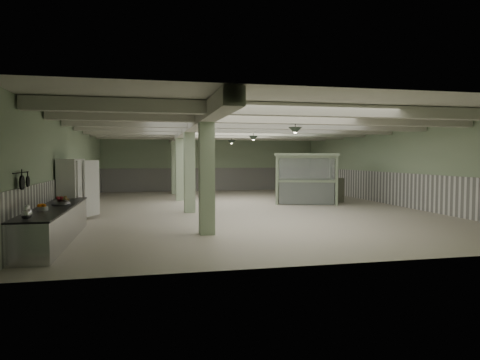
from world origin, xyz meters
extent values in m
plane|color=beige|center=(0.00, 0.00, 0.00)|extent=(20.00, 20.00, 0.00)
cube|color=silver|center=(0.00, 0.00, 3.60)|extent=(14.00, 20.00, 0.02)
cube|color=#9FB591|center=(0.00, 10.00, 1.80)|extent=(14.00, 0.02, 3.60)
cube|color=#9FB591|center=(0.00, -10.00, 1.80)|extent=(14.00, 0.02, 3.60)
cube|color=#9FB591|center=(-7.00, 0.00, 1.80)|extent=(0.02, 20.00, 3.60)
cube|color=#9FB591|center=(7.00, 0.00, 1.80)|extent=(0.02, 20.00, 3.60)
cube|color=white|center=(-6.97, 0.00, 0.75)|extent=(0.05, 19.90, 1.50)
cube|color=white|center=(6.97, 0.00, 0.75)|extent=(0.05, 19.90, 1.50)
cube|color=white|center=(0.00, 9.97, 0.75)|extent=(13.90, 0.05, 1.50)
cube|color=beige|center=(-2.50, 0.00, 3.38)|extent=(0.45, 19.90, 0.40)
cube|color=beige|center=(0.00, -7.50, 3.42)|extent=(13.90, 0.35, 0.32)
cube|color=beige|center=(0.00, -5.00, 3.42)|extent=(13.90, 0.35, 0.32)
cube|color=beige|center=(0.00, -2.50, 3.42)|extent=(13.90, 0.35, 0.32)
cube|color=beige|center=(0.00, 0.00, 3.42)|extent=(13.90, 0.35, 0.32)
cube|color=beige|center=(0.00, 2.50, 3.42)|extent=(13.90, 0.35, 0.32)
cube|color=beige|center=(0.00, 5.00, 3.42)|extent=(13.90, 0.35, 0.32)
cube|color=beige|center=(0.00, 7.50, 3.42)|extent=(13.90, 0.35, 0.32)
cube|color=#B0C8A1|center=(-2.50, -6.00, 1.80)|extent=(0.42, 0.42, 3.60)
cube|color=#B0C8A1|center=(-2.50, -1.00, 1.80)|extent=(0.42, 0.42, 3.60)
cube|color=#B0C8A1|center=(-2.50, 4.00, 1.80)|extent=(0.42, 0.42, 3.60)
cube|color=#B0C8A1|center=(-2.50, 8.00, 1.80)|extent=(0.42, 0.42, 3.60)
cylinder|color=black|center=(-6.93, -7.60, 1.85)|extent=(0.02, 1.20, 0.02)
cone|color=#29372C|center=(0.50, -5.00, 3.05)|extent=(0.44, 0.44, 0.22)
cone|color=#29372C|center=(0.50, 0.50, 3.05)|extent=(0.44, 0.44, 0.22)
cone|color=#29372C|center=(0.50, 5.50, 3.05)|extent=(0.44, 0.44, 0.22)
cube|color=silver|center=(-6.54, -6.24, 0.44)|extent=(0.91, 5.41, 0.88)
cube|color=black|center=(-6.54, -6.24, 0.89)|extent=(0.95, 5.45, 0.04)
cylinder|color=#B2B2B7|center=(-6.64, -6.99, 0.95)|extent=(0.32, 0.32, 0.10)
cylinder|color=black|center=(-6.88, -7.73, 1.63)|extent=(0.04, 0.32, 0.32)
cylinder|color=black|center=(-6.88, -7.26, 1.63)|extent=(0.03, 0.25, 0.25)
cube|color=silver|center=(-6.65, -2.75, 1.04)|extent=(0.57, 2.27, 2.08)
cube|color=silver|center=(-6.34, -3.27, 1.04)|extent=(0.06, 0.85, 1.98)
cube|color=silver|center=(-6.22, -2.14, 1.04)|extent=(0.45, 0.78, 1.98)
cube|color=silver|center=(-6.30, -3.27, 1.04)|extent=(0.02, 0.05, 0.30)
cube|color=silver|center=(-6.30, -2.23, 1.04)|extent=(0.02, 0.05, 0.30)
cube|color=gray|center=(1.73, 0.90, 1.13)|extent=(0.15, 0.15, 2.27)
cube|color=gray|center=(2.45, 3.06, 1.13)|extent=(0.15, 0.15, 2.27)
cube|color=gray|center=(4.32, 0.05, 1.13)|extent=(0.15, 0.15, 2.27)
cube|color=gray|center=(5.03, 2.20, 1.13)|extent=(0.15, 0.15, 2.27)
cube|color=gray|center=(3.38, 1.55, 2.33)|extent=(3.61, 3.32, 0.12)
cube|color=silver|center=(3.03, 0.48, 0.55)|extent=(2.41, 0.85, 1.05)
cube|color=silver|center=(3.03, 0.48, 1.78)|extent=(2.41, 0.85, 1.22)
cube|color=silver|center=(3.74, 2.63, 0.55)|extent=(2.41, 0.85, 1.05)
cube|color=silver|center=(3.74, 2.63, 1.78)|extent=(2.41, 0.85, 1.22)
cube|color=silver|center=(2.09, 1.98, 0.55)|extent=(0.71, 1.98, 1.05)
cube|color=silver|center=(2.09, 1.98, 1.78)|extent=(0.71, 1.98, 1.22)
cube|color=silver|center=(4.67, 1.13, 0.55)|extent=(0.71, 1.98, 1.05)
cube|color=silver|center=(4.67, 1.13, 1.78)|extent=(0.71, 1.98, 1.22)
cube|color=#5C5E4E|center=(5.05, 1.46, 0.59)|extent=(0.45, 0.59, 1.19)
camera|label=1|loc=(-4.16, -18.04, 2.19)|focal=32.00mm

